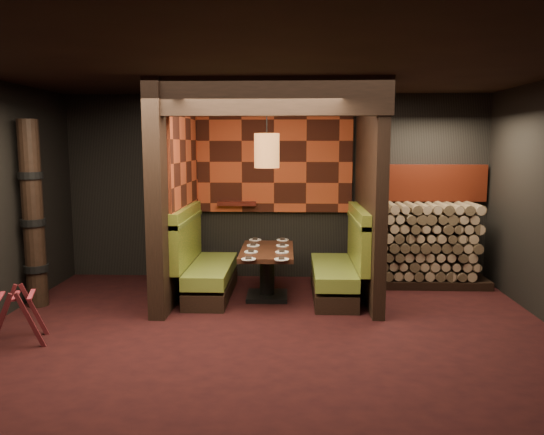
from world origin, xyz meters
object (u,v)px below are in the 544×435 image
at_px(dining_table, 267,266).
at_px(totem_column, 33,216).
at_px(luggage_rack, 17,314).
at_px(pendant_lamp, 267,151).
at_px(booth_bench_left, 204,267).
at_px(firewood_stack, 428,245).
at_px(booth_bench_right, 341,269).

relative_size(dining_table, totem_column, 0.54).
height_order(dining_table, luggage_rack, dining_table).
xyz_separation_m(dining_table, pendant_lamp, (0.00, -0.05, 1.56)).
xyz_separation_m(booth_bench_left, firewood_stack, (3.25, 0.70, 0.21)).
bearing_deg(pendant_lamp, booth_bench_right, 8.36).
height_order(booth_bench_right, totem_column, totem_column).
relative_size(luggage_rack, firewood_stack, 0.40).
relative_size(dining_table, pendant_lamp, 1.22).
distance_m(pendant_lamp, totem_column, 3.11).
bearing_deg(dining_table, totem_column, -171.36).
height_order(pendant_lamp, totem_column, pendant_lamp).
bearing_deg(luggage_rack, booth_bench_right, 27.53).
xyz_separation_m(pendant_lamp, luggage_rack, (-2.55, -1.71, -1.69)).
height_order(dining_table, totem_column, totem_column).
bearing_deg(totem_column, pendant_lamp, 7.70).
relative_size(booth_bench_right, firewood_stack, 0.92).
height_order(booth_bench_left, pendant_lamp, pendant_lamp).
relative_size(booth_bench_left, luggage_rack, 2.30).
bearing_deg(dining_table, booth_bench_right, 5.56).
relative_size(luggage_rack, totem_column, 0.29).
distance_m(booth_bench_right, totem_column, 4.10).
xyz_separation_m(dining_table, totem_column, (-2.97, -0.45, 0.74)).
xyz_separation_m(booth_bench_right, dining_table, (-1.01, -0.10, 0.05)).
bearing_deg(totem_column, firewood_stack, 13.19).
xyz_separation_m(booth_bench_left, booth_bench_right, (1.89, 0.00, 0.00)).
relative_size(pendant_lamp, firewood_stack, 0.62).
height_order(luggage_rack, firewood_stack, firewood_stack).
distance_m(booth_bench_left, luggage_rack, 2.49).
distance_m(booth_bench_left, booth_bench_right, 1.89).
height_order(booth_bench_right, luggage_rack, booth_bench_right).
bearing_deg(dining_table, pendant_lamp, -90.00).
bearing_deg(firewood_stack, pendant_lamp, -160.24).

